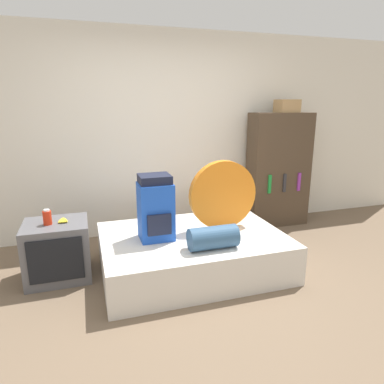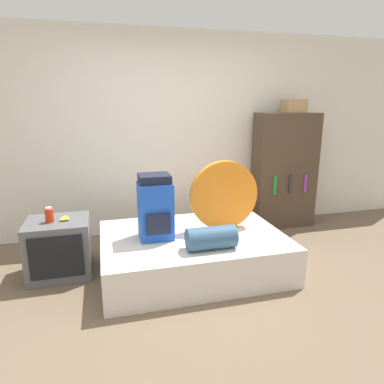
# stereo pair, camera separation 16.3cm
# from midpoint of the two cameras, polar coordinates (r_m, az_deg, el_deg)

# --- Properties ---
(ground_plane) EXTENTS (16.00, 16.00, 0.00)m
(ground_plane) POSITION_cam_midpoint_polar(r_m,az_deg,el_deg) (3.22, 4.05, -17.37)
(ground_plane) COLOR brown
(wall_back) EXTENTS (8.00, 0.05, 2.60)m
(wall_back) POSITION_cam_midpoint_polar(r_m,az_deg,el_deg) (4.54, -3.33, 9.51)
(wall_back) COLOR silver
(wall_back) RESTS_ON ground_plane
(bed) EXTENTS (1.84, 1.32, 0.39)m
(bed) POSITION_cam_midpoint_polar(r_m,az_deg,el_deg) (3.63, 1.37, -9.92)
(bed) COLOR silver
(bed) RESTS_ON ground_plane
(backpack) EXTENTS (0.33, 0.32, 0.64)m
(backpack) POSITION_cam_midpoint_polar(r_m,az_deg,el_deg) (3.37, -4.75, -2.63)
(backpack) COLOR blue
(backpack) RESTS_ON bed
(tent_bag) EXTENTS (0.73, 0.08, 0.73)m
(tent_bag) POSITION_cam_midpoint_polar(r_m,az_deg,el_deg) (3.63, 6.59, -0.54)
(tent_bag) COLOR orange
(tent_bag) RESTS_ON bed
(sleeping_roll) EXTENTS (0.46, 0.21, 0.21)m
(sleeping_roll) POSITION_cam_midpoint_polar(r_m,az_deg,el_deg) (3.19, 4.71, -7.65)
(sleeping_roll) COLOR #33567A
(sleeping_roll) RESTS_ON bed
(television) EXTENTS (0.61, 0.54, 0.58)m
(television) POSITION_cam_midpoint_polar(r_m,az_deg,el_deg) (3.71, -20.03, -8.73)
(television) COLOR #5B5B60
(television) RESTS_ON ground_plane
(canister) EXTENTS (0.08, 0.08, 0.15)m
(canister) POSITION_cam_midpoint_polar(r_m,az_deg,el_deg) (3.57, -21.50, -3.61)
(canister) COLOR red
(canister) RESTS_ON television
(banana_bunch) EXTENTS (0.11, 0.14, 0.03)m
(banana_bunch) POSITION_cam_midpoint_polar(r_m,az_deg,el_deg) (3.62, -19.22, -4.13)
(banana_bunch) COLOR yellow
(banana_bunch) RESTS_ON television
(bookshelf) EXTENTS (0.86, 0.35, 1.58)m
(bookshelf) POSITION_cam_midpoint_polar(r_m,az_deg,el_deg) (4.94, 16.07, 3.38)
(bookshelf) COLOR #473828
(bookshelf) RESTS_ON ground_plane
(cardboard_box) EXTENTS (0.28, 0.24, 0.17)m
(cardboard_box) POSITION_cam_midpoint_polar(r_m,az_deg,el_deg) (4.87, 17.52, 13.50)
(cardboard_box) COLOR #A88456
(cardboard_box) RESTS_ON bookshelf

